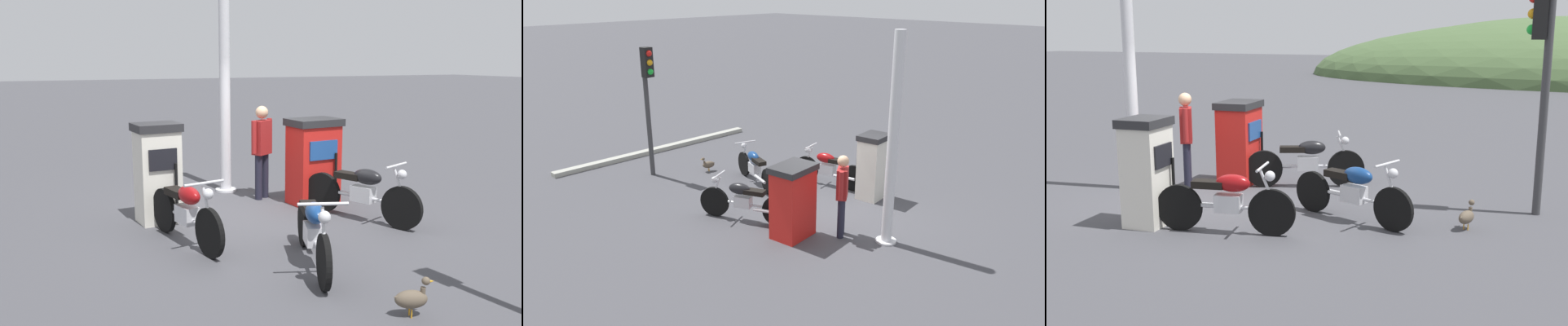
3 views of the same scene
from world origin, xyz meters
The scene contains 11 objects.
ground_plane centered at (0.00, 0.00, 0.00)m, with size 120.00×120.00×0.00m, color #424247.
fuel_pump_near centered at (-0.34, -1.35, 0.78)m, with size 0.62×0.72×1.53m.
fuel_pump_far centered at (-0.34, 1.36, 0.75)m, with size 0.70×0.91×1.48m.
motorcycle_near_pump centered at (0.87, -1.27, 0.47)m, with size 1.93×0.60×0.96m.
motorcycle_far_pump centered at (0.88, 1.53, 0.46)m, with size 1.96×0.94×0.96m.
motorcycle_extra centered at (2.28, -0.11, 0.46)m, with size 1.98×0.89×0.95m.
attendant_person centered at (-1.02, 0.69, 0.96)m, with size 0.38×0.53×1.66m.
wandering_duck centered at (3.86, 0.10, 0.19)m, with size 0.26×0.40×0.41m.
roadside_traffic_light centered at (4.63, 1.26, 2.27)m, with size 0.38×0.25×3.29m.
canopy_support_pole centered at (-1.83, 0.30, 1.93)m, with size 0.40×0.40×4.00m.
road_edge_kerb centered at (6.32, 0.00, 0.06)m, with size 0.40×6.34×0.12m.
Camera 2 is at (-6.62, 8.26, 4.71)m, focal length 35.97 mm.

